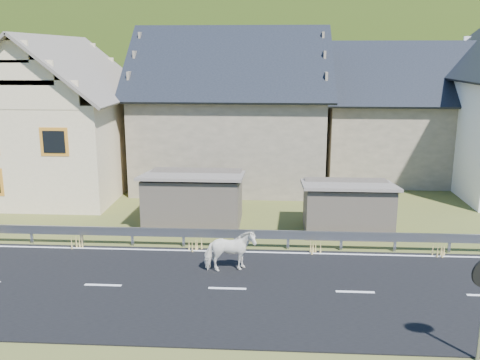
{
  "coord_description": "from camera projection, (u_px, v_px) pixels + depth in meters",
  "views": [
    {
      "loc": [
        1.38,
        -15.54,
        7.33
      ],
      "look_at": [
        0.17,
        3.71,
        2.68
      ],
      "focal_mm": 40.0,
      "sensor_mm": 36.0,
      "label": 1
    }
  ],
  "objects": [
    {
      "name": "mountain",
      "position": [
        283.0,
        128.0,
        195.91
      ],
      "size": [
        440.0,
        280.0,
        260.0
      ],
      "primitive_type": "ellipsoid",
      "color": "#1C310C",
      "rests_on": "ground"
    },
    {
      "name": "house_cream",
      "position": [
        57.0,
        110.0,
        28.11
      ],
      "size": [
        7.8,
        9.8,
        8.3
      ],
      "color": "beige",
      "rests_on": "ground"
    },
    {
      "name": "horse",
      "position": [
        230.0,
        251.0,
        18.06
      ],
      "size": [
        1.17,
        1.84,
        1.44
      ],
      "primitive_type": "imported",
      "rotation": [
        0.0,
        0.0,
        1.82
      ],
      "color": "white",
      "rests_on": "road"
    },
    {
      "name": "conifer_patch",
      "position": [
        34.0,
        57.0,
        125.56
      ],
      "size": [
        76.0,
        50.0,
        28.0
      ],
      "primitive_type": "ellipsoid",
      "color": "black",
      "rests_on": "ground"
    },
    {
      "name": "road",
      "position": [
        227.0,
        289.0,
        16.87
      ],
      "size": [
        60.0,
        7.0,
        0.04
      ],
      "primitive_type": "cube",
      "color": "black",
      "rests_on": "ground"
    },
    {
      "name": "shed_left",
      "position": [
        194.0,
        200.0,
        23.05
      ],
      "size": [
        4.3,
        3.3,
        2.4
      ],
      "primitive_type": "cube",
      "color": "#61574A",
      "rests_on": "ground"
    },
    {
      "name": "lane_markings",
      "position": [
        227.0,
        288.0,
        16.87
      ],
      "size": [
        60.0,
        6.6,
        0.01
      ],
      "primitive_type": "cube",
      "color": "silver",
      "rests_on": "road"
    },
    {
      "name": "house_stone_b",
      "position": [
        402.0,
        105.0,
        31.84
      ],
      "size": [
        9.8,
        8.8,
        8.1
      ],
      "color": "gray",
      "rests_on": "ground"
    },
    {
      "name": "ground",
      "position": [
        227.0,
        290.0,
        16.88
      ],
      "size": [
        160.0,
        160.0,
        0.0
      ],
      "primitive_type": "plane",
      "color": "#3E4B1B",
      "rests_on": "ground"
    },
    {
      "name": "shed_right",
      "position": [
        347.0,
        208.0,
        22.19
      ],
      "size": [
        3.8,
        2.9,
        2.2
      ],
      "primitive_type": "cube",
      "color": "#61574A",
      "rests_on": "ground"
    },
    {
      "name": "house_stone_a",
      "position": [
        232.0,
        100.0,
        30.41
      ],
      "size": [
        10.8,
        9.8,
        8.9
      ],
      "color": "gray",
      "rests_on": "ground"
    },
    {
      "name": "guardrail",
      "position": [
        235.0,
        234.0,
        20.32
      ],
      "size": [
        28.1,
        0.09,
        0.75
      ],
      "color": "#93969B",
      "rests_on": "ground"
    }
  ]
}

